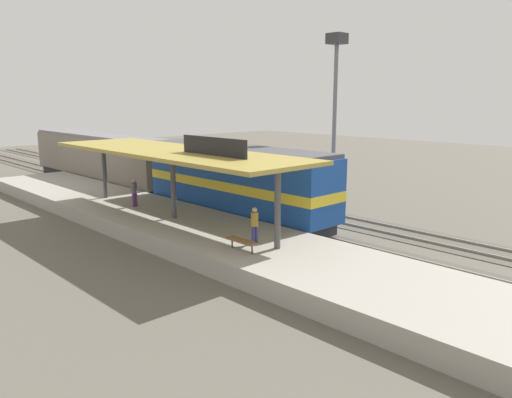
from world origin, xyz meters
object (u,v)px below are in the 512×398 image
person_walking (255,224)px  platform_bench (242,241)px  light_mast (336,84)px  passenger_carriage_single (100,158)px  person_waiting (134,191)px  locomotive (236,182)px

person_walking → platform_bench: bearing=-159.8°
light_mast → person_walking: size_ratio=6.84×
passenger_carriage_single → person_waiting: 14.55m
platform_bench → person_waiting: (1.36, 11.36, 0.51)m
light_mast → platform_bench: bearing=-157.4°
locomotive → passenger_carriage_single: size_ratio=0.72×
platform_bench → locomotive: locomotive is taller
platform_bench → locomotive: size_ratio=0.12×
platform_bench → light_mast: (13.80, 5.75, 7.05)m
locomotive → passenger_carriage_single: 18.00m
platform_bench → passenger_carriage_single: passenger_carriage_single is taller
person_walking → passenger_carriage_single: bearing=79.0°
locomotive → person_walking: size_ratio=8.44×
locomotive → platform_bench: bearing=-130.0°
locomotive → person_walking: 8.28m
light_mast → person_walking: bearing=-157.1°
person_waiting → light_mast: bearing=-24.3°
light_mast → person_walking: (-12.62, -5.32, -6.54)m
locomotive → passenger_carriage_single: locomotive is taller
platform_bench → passenger_carriage_single: (6.00, 25.15, 0.97)m
passenger_carriage_single → locomotive: bearing=-90.0°
locomotive → person_waiting: (-4.64, 4.22, -0.56)m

